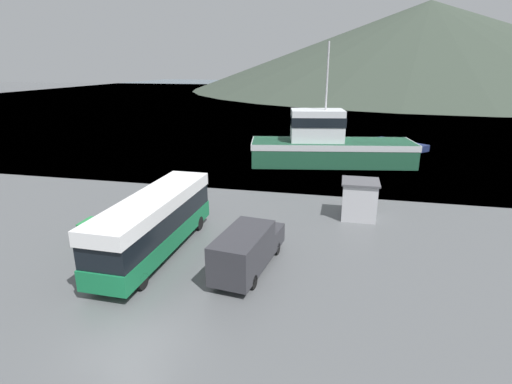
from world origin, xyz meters
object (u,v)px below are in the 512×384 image
object	(u,v)px
fishing_boat	(328,145)
dock_kiosk	(359,199)
small_boat	(399,144)
delivery_van	(247,248)
storage_bin	(92,231)
tour_bus	(155,221)

from	to	relation	value
fishing_boat	dock_kiosk	xyz separation A→B (m)	(2.94, -15.70, -0.76)
fishing_boat	small_boat	xyz separation A→B (m)	(8.67, 11.14, -1.73)
delivery_van	fishing_boat	distance (m)	24.90
fishing_boat	storage_bin	xyz separation A→B (m)	(-12.96, -23.41, -1.42)
storage_bin	dock_kiosk	world-z (taller)	dock_kiosk
delivery_van	storage_bin	xyz separation A→B (m)	(-10.05, 1.30, -0.54)
storage_bin	dock_kiosk	xyz separation A→B (m)	(15.90, 7.71, 0.67)
delivery_van	dock_kiosk	size ratio (longest dim) A/B	2.40
tour_bus	delivery_van	xyz separation A→B (m)	(5.58, -0.84, -0.68)
fishing_boat	delivery_van	bearing A→B (deg)	-16.86
fishing_boat	storage_bin	size ratio (longest dim) A/B	12.41
delivery_van	small_boat	world-z (taller)	delivery_van
tour_bus	delivery_van	distance (m)	5.68
delivery_van	fishing_boat	bearing A→B (deg)	90.70
tour_bus	dock_kiosk	bearing A→B (deg)	36.63
tour_bus	small_boat	world-z (taller)	tour_bus
tour_bus	fishing_boat	bearing A→B (deg)	71.49
tour_bus	dock_kiosk	world-z (taller)	tour_bus
fishing_boat	dock_kiosk	distance (m)	15.99
tour_bus	storage_bin	distance (m)	4.66
tour_bus	fishing_boat	distance (m)	25.34
storage_bin	fishing_boat	bearing A→B (deg)	61.03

